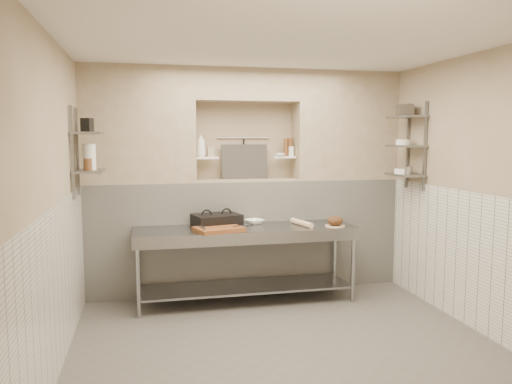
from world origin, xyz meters
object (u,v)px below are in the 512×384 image
object	(u,v)px
rolling_pin	(302,223)
mixing_bowl	(255,222)
bread_loaf	(335,221)
bottle_soap	(201,145)
bowl_alcove	(280,155)
prep_table	(246,249)
panini_press	(217,220)
jug_left	(89,157)
cutting_board	(219,229)

from	to	relation	value
rolling_pin	mixing_bowl	bearing A→B (deg)	154.33
bread_loaf	bottle_soap	xyz separation A→B (m)	(-1.51, 0.71, 0.89)
mixing_bowl	bread_loaf	distance (m)	0.98
rolling_pin	bowl_alcove	xyz separation A→B (m)	(-0.13, 0.53, 0.80)
mixing_bowl	bread_loaf	world-z (taller)	bread_loaf
prep_table	bottle_soap	world-z (taller)	bottle_soap
panini_press	rolling_pin	size ratio (longest dim) A/B	1.41
mixing_bowl	bottle_soap	xyz separation A→B (m)	(-0.61, 0.32, 0.93)
rolling_pin	bottle_soap	size ratio (longest dim) A/B	1.45
bread_loaf	bottle_soap	distance (m)	1.89
panini_press	jug_left	distance (m)	1.61
panini_press	mixing_bowl	bearing A→B (deg)	-4.07
prep_table	mixing_bowl	bearing A→B (deg)	56.15
rolling_pin	jug_left	xyz separation A→B (m)	(-2.40, -0.04, 0.82)
mixing_bowl	bread_loaf	size ratio (longest dim) A/B	1.18
panini_press	bread_loaf	xyz separation A→B (m)	(1.37, -0.31, -0.00)
bread_loaf	rolling_pin	bearing A→B (deg)	159.43
prep_table	bottle_soap	xyz separation A→B (m)	(-0.46, 0.55, 1.22)
prep_table	bowl_alcove	distance (m)	1.32
panini_press	mixing_bowl	distance (m)	0.49
rolling_pin	bread_loaf	distance (m)	0.40
bottle_soap	jug_left	distance (m)	1.41
bottle_soap	jug_left	size ratio (longest dim) A/B	1.09
bottle_soap	bread_loaf	bearing A→B (deg)	-25.29
bottle_soap	jug_left	xyz separation A→B (m)	(-1.26, -0.61, -0.11)
mixing_bowl	jug_left	size ratio (longest dim) A/B	0.81
bread_loaf	jug_left	world-z (taller)	jug_left
cutting_board	jug_left	distance (m)	1.61
panini_press	mixing_bowl	xyz separation A→B (m)	(0.48, 0.08, -0.05)
bowl_alcove	jug_left	size ratio (longest dim) A/B	0.47
rolling_pin	bread_loaf	xyz separation A→B (m)	(0.37, -0.14, 0.04)
bowl_alcove	mixing_bowl	bearing A→B (deg)	-144.83
prep_table	panini_press	world-z (taller)	panini_press
prep_table	bread_loaf	xyz separation A→B (m)	(1.05, -0.16, 0.33)
bread_loaf	bowl_alcove	bearing A→B (deg)	126.68
bowl_alcove	rolling_pin	bearing A→B (deg)	-76.42
jug_left	cutting_board	bearing A→B (deg)	-3.97
bread_loaf	panini_press	bearing A→B (deg)	167.31
prep_table	bread_loaf	size ratio (longest dim) A/B	13.88
mixing_bowl	bowl_alcove	xyz separation A→B (m)	(0.40, 0.28, 0.81)
panini_press	cutting_board	world-z (taller)	panini_press
prep_table	panini_press	size ratio (longest dim) A/B	4.26
prep_table	mixing_bowl	distance (m)	0.40
panini_press	mixing_bowl	size ratio (longest dim) A/B	2.75
bottle_soap	jug_left	bearing A→B (deg)	-154.13
cutting_board	bottle_soap	bearing A→B (deg)	99.18
bread_loaf	jug_left	size ratio (longest dim) A/B	0.69
bowl_alcove	jug_left	world-z (taller)	jug_left
panini_press	bowl_alcove	size ratio (longest dim) A/B	4.75
panini_press	bread_loaf	bearing A→B (deg)	-26.40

